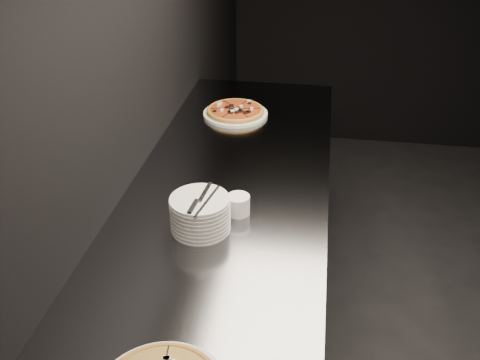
# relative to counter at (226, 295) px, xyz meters

# --- Properties ---
(wall_left) EXTENTS (0.02, 5.00, 2.80)m
(wall_left) POSITION_rel_counter_xyz_m (-0.37, 0.00, 0.94)
(wall_left) COLOR black
(wall_left) RESTS_ON floor
(counter) EXTENTS (0.74, 2.44, 0.92)m
(counter) POSITION_rel_counter_xyz_m (0.00, 0.00, 0.00)
(counter) COLOR slate
(counter) RESTS_ON floor
(pizza_tomato) EXTENTS (0.31, 0.31, 0.04)m
(pizza_tomato) POSITION_rel_counter_xyz_m (-0.08, 0.75, 0.48)
(pizza_tomato) COLOR silver
(pizza_tomato) RESTS_ON counter
(plate_stack) EXTENTS (0.19, 0.19, 0.12)m
(plate_stack) POSITION_rel_counter_xyz_m (-0.05, -0.19, 0.52)
(plate_stack) COLOR silver
(plate_stack) RESTS_ON counter
(cutlery) EXTENTS (0.09, 0.20, 0.01)m
(cutlery) POSITION_rel_counter_xyz_m (-0.04, -0.20, 0.58)
(cutlery) COLOR #B1B3B8
(cutlery) RESTS_ON plate_stack
(ramekin) EXTENTS (0.08, 0.08, 0.07)m
(ramekin) POSITION_rel_counter_xyz_m (0.06, -0.08, 0.50)
(ramekin) COLOR white
(ramekin) RESTS_ON counter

